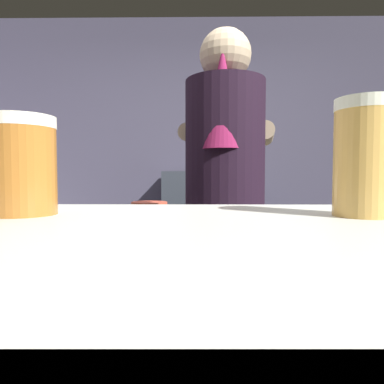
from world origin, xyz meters
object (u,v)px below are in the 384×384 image
Objects in this scene: knife_block at (355,196)px; bottle_olive_oil at (207,161)px; pint_glass_near at (22,166)px; pint_glass_far at (364,158)px; mixing_bowl at (149,207)px; bartender at (225,200)px; bottle_vinegar at (228,164)px; chefs_knife at (269,214)px.

bottle_olive_oil is at bearing 120.55° from knife_block.
pint_glass_near is 0.43m from pint_glass_far.
knife_block is at bearing -59.45° from bottle_olive_oil.
pint_glass_near is 2.78m from bottle_olive_oil.
mixing_bowl is at bearing -108.07° from bottle_olive_oil.
bottle_vinegar is at bearing 5.35° from bartender.
mixing_bowl is 1.51× the size of pint_glass_far.
knife_block is 1.17m from mixing_bowl.
bottle_vinegar is at bearing 112.20° from knife_block.
chefs_knife is at bearing 82.27° from pint_glass_far.
mixing_bowl is (-0.40, 0.57, -0.08)m from bartender.
chefs_knife is 1.48m from pint_glass_far.
mixing_bowl is at bearing 46.72° from bartender.
pint_glass_far is at bearing -96.30° from chefs_knife.
pint_glass_near is at bearing -96.51° from bottle_olive_oil.
pint_glass_far is at bearing -73.15° from mixing_bowl.
pint_glass_near is (0.06, -1.60, 0.20)m from mixing_bowl.
mixing_bowl is at bearing -115.53° from bottle_vinegar.
bartender is at bearing -151.48° from knife_block.
bottle_olive_oil is (-0.31, 1.32, 0.35)m from chefs_knife.
bottle_olive_oil reaches higher than bottle_vinegar.
mixing_bowl is at bearing 106.85° from pint_glass_far.
mixing_bowl is 1.39m from bottle_vinegar.
pint_glass_near is (-0.62, -1.44, 0.23)m from chefs_knife.
bottle_vinegar is at bearing 64.47° from mixing_bowl.
pint_glass_near is at bearing 172.88° from bartender.
bartender is at bearing -54.43° from mixing_bowl.
pint_glass_near is (-1.09, -1.44, 0.13)m from knife_block.
bottle_olive_oil is at bearing -160.86° from bottle_vinegar.
bartender is 1.82m from bottle_vinegar.
mixing_bowl is at bearing 172.16° from knife_block.
knife_block is at bearing 65.42° from pint_glass_far.
bottle_vinegar reaches higher than knife_block.
pint_glass_near is 0.50× the size of bottle_olive_oil.
bartender is 1.10m from pint_glass_near.
knife_block is (0.75, 0.41, -0.01)m from bartender.
bartender is 5.97× the size of knife_block.
knife_block is 1.34× the size of mixing_bowl.
bartender is 12.01× the size of pint_glass_far.
chefs_knife is at bearing 66.62° from pint_glass_near.
pint_glass_far is 2.85m from bottle_vinegar.
bartender reaches higher than chefs_knife.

